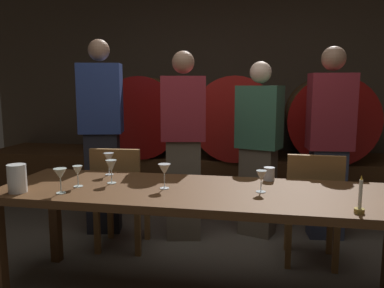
{
  "coord_description": "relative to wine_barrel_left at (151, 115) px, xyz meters",
  "views": [
    {
      "loc": [
        0.35,
        -2.13,
        1.38
      ],
      "look_at": [
        -0.16,
        0.56,
        0.96
      ],
      "focal_mm": 36.31,
      "sensor_mm": 36.0,
      "label": 1
    }
  ],
  "objects": [
    {
      "name": "back_wall",
      "position": [
        1.04,
        0.55,
        0.43
      ],
      "size": [
        6.86,
        0.24,
        2.86
      ],
      "primitive_type": "cube",
      "color": "#473A2D",
      "rests_on": "ground"
    },
    {
      "name": "barrel_shelf",
      "position": [
        1.04,
        0.0,
        -0.73
      ],
      "size": [
        6.17,
        0.9,
        0.54
      ],
      "primitive_type": "cube",
      "color": "#4C2D16",
      "rests_on": "ground"
    },
    {
      "name": "wine_barrel_left",
      "position": [
        0.0,
        0.0,
        0.0
      ],
      "size": [
        0.94,
        0.95,
        0.94
      ],
      "color": "brown",
      "rests_on": "barrel_shelf"
    },
    {
      "name": "wine_barrel_center",
      "position": [
        1.07,
        0.0,
        0.0
      ],
      "size": [
        0.94,
        0.95,
        0.94
      ],
      "color": "brown",
      "rests_on": "barrel_shelf"
    },
    {
      "name": "wine_barrel_right",
      "position": [
        2.09,
        0.0,
        0.0
      ],
      "size": [
        0.94,
        0.95,
        0.94
      ],
      "color": "brown",
      "rests_on": "barrel_shelf"
    },
    {
      "name": "dining_table",
      "position": [
        1.02,
        -2.3,
        -0.34
      ],
      "size": [
        2.59,
        0.78,
        0.73
      ],
      "color": "#4C2D16",
      "rests_on": "ground"
    },
    {
      "name": "chair_left",
      "position": [
        0.23,
        -1.68,
        -0.52
      ],
      "size": [
        0.43,
        0.43,
        0.88
      ],
      "rotation": [
        0.0,
        0.0,
        3.22
      ],
      "color": "brown",
      "rests_on": "ground"
    },
    {
      "name": "chair_right",
      "position": [
        1.76,
        -1.67,
        -0.52
      ],
      "size": [
        0.41,
        0.41,
        0.88
      ],
      "rotation": [
        0.0,
        0.0,
        3.12
      ],
      "color": "brown",
      "rests_on": "ground"
    },
    {
      "name": "guest_far_left",
      "position": [
        -0.08,
        -1.3,
        -0.09
      ],
      "size": [
        0.43,
        0.32,
        1.78
      ],
      "rotation": [
        0.0,
        0.0,
        3.38
      ],
      "color": "black",
      "rests_on": "ground"
    },
    {
      "name": "guest_center_left",
      "position": [
        0.69,
        -1.32,
        -0.16
      ],
      "size": [
        0.42,
        0.31,
        1.67
      ],
      "rotation": [
        0.0,
        0.0,
        3.33
      ],
      "color": "brown",
      "rests_on": "ground"
    },
    {
      "name": "guest_center_right",
      "position": [
        1.34,
        -1.11,
        -0.2
      ],
      "size": [
        0.44,
        0.35,
        1.58
      ],
      "rotation": [
        0.0,
        0.0,
        2.8
      ],
      "color": "brown",
      "rests_on": "ground"
    },
    {
      "name": "guest_far_right",
      "position": [
        1.96,
        -1.06,
        -0.13
      ],
      "size": [
        0.4,
        0.28,
        1.71
      ],
      "rotation": [
        0.0,
        0.0,
        3.24
      ],
      "color": "#33384C",
      "rests_on": "ground"
    },
    {
      "name": "candle_center",
      "position": [
        1.87,
        -2.59,
        -0.22
      ],
      "size": [
        0.05,
        0.05,
        0.2
      ],
      "color": "olive",
      "rests_on": "dining_table"
    },
    {
      "name": "pitcher",
      "position": [
        -0.08,
        -2.56,
        -0.19
      ],
      "size": [
        0.11,
        0.11,
        0.17
      ],
      "color": "white",
      "rests_on": "dining_table"
    },
    {
      "name": "wine_glass_far_left",
      "position": [
        0.19,
        -2.53,
        -0.16
      ],
      "size": [
        0.08,
        0.08,
        0.15
      ],
      "color": "silver",
      "rests_on": "dining_table"
    },
    {
      "name": "wine_glass_left",
      "position": [
        0.22,
        -2.37,
        -0.18
      ],
      "size": [
        0.06,
        0.06,
        0.14
      ],
      "color": "silver",
      "rests_on": "dining_table"
    },
    {
      "name": "wine_glass_center_left",
      "position": [
        0.29,
        -2.02,
        -0.16
      ],
      "size": [
        0.07,
        0.07,
        0.16
      ],
      "color": "white",
      "rests_on": "dining_table"
    },
    {
      "name": "wine_glass_center_right",
      "position": [
        0.4,
        -2.25,
        -0.16
      ],
      "size": [
        0.07,
        0.07,
        0.16
      ],
      "color": "silver",
      "rests_on": "dining_table"
    },
    {
      "name": "wine_glass_right",
      "position": [
        0.78,
        -2.31,
        -0.16
      ],
      "size": [
        0.08,
        0.08,
        0.16
      ],
      "color": "white",
      "rests_on": "dining_table"
    },
    {
      "name": "wine_glass_far_right",
      "position": [
        1.38,
        -2.29,
        -0.18
      ],
      "size": [
        0.06,
        0.06,
        0.13
      ],
      "color": "white",
      "rests_on": "dining_table"
    },
    {
      "name": "cup_left",
      "position": [
        1.43,
        -1.98,
        -0.23
      ],
      "size": [
        0.07,
        0.07,
        0.09
      ],
      "primitive_type": "cylinder",
      "color": "silver",
      "rests_on": "dining_table"
    }
  ]
}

